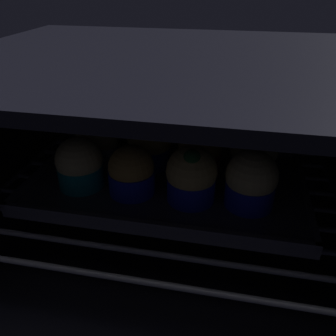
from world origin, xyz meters
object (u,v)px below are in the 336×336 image
baking_tray (168,182)px  muffin_row1_col3 (253,152)px  muffin_row0_col2 (191,176)px  muffin_row0_col1 (131,172)px  muffin_row1_col0 (98,141)px  muffin_row0_col0 (80,165)px  muffin_row1_col1 (150,143)px  muffin_row1_col2 (200,149)px  muffin_row0_col3 (251,181)px

baking_tray → muffin_row1_col3: muffin_row1_col3 is taller
muffin_row0_col2 → baking_tray: bearing=132.8°
muffin_row0_col1 → muffin_row1_col0: (-8.73, 8.78, 0.38)cm
muffin_row1_col3 → muffin_row0_col2: bearing=-134.1°
muffin_row0_col0 → muffin_row0_col2: 17.60cm
muffin_row0_col1 → muffin_row1_col1: 9.02cm
muffin_row0_col2 → muffin_row1_col2: (0.15, 8.92, 0.05)cm
muffin_row0_col2 → muffin_row1_col1: bearing=132.9°
baking_tray → muffin_row0_col2: size_ratio=4.87×
muffin_row0_col0 → muffin_row0_col3: bearing=-0.1°
muffin_row0_col1 → muffin_row1_col2: (9.33, 8.65, 0.57)cm
baking_tray → muffin_row1_col2: muffin_row1_col2 is taller
muffin_row0_col3 → muffin_row1_col3: size_ratio=0.95×
muffin_row1_col0 → muffin_row1_col1: (9.32, 0.20, 0.25)cm
muffin_row0_col1 → muffin_row1_col1: (0.59, 8.97, 0.64)cm
muffin_row1_col3 → muffin_row0_col3: bearing=-92.4°
muffin_row1_col0 → baking_tray: bearing=-17.6°
muffin_row1_col1 → muffin_row1_col3: 17.45cm
baking_tray → muffin_row1_col0: size_ratio=5.03×
muffin_row0_col1 → muffin_row1_col0: muffin_row1_col0 is taller
muffin_row0_col2 → muffin_row1_col2: size_ratio=1.03×
muffin_row0_col2 → muffin_row1_col3: (8.87, 9.14, 0.28)cm
muffin_row0_col0 → muffin_row1_col0: 8.60cm
muffin_row0_col1 → muffin_row1_col0: size_ratio=0.89×
muffin_row0_col3 → muffin_row1_col2: same height
muffin_row0_col0 → muffin_row0_col3: 26.09cm
muffin_row0_col3 → muffin_row1_col3: muffin_row1_col3 is taller
muffin_row1_col1 → muffin_row1_col2: size_ratio=1.05×
baking_tray → muffin_row0_col0: (-13.15, -4.34, 4.20)cm
muffin_row0_col1 → muffin_row1_col3: (18.04, 8.87, 0.81)cm
muffin_row0_col2 → muffin_row1_col3: muffin_row1_col3 is taller
muffin_row1_col1 → muffin_row1_col2: 8.74cm
muffin_row0_col0 → muffin_row1_col2: size_ratio=0.94×
muffin_row1_col0 → muffin_row0_col0: bearing=-87.9°
baking_tray → muffin_row0_col3: (12.94, -4.38, 4.46)cm
muffin_row0_col1 → muffin_row0_col2: 9.20cm
muffin_row0_col2 → muffin_row0_col3: 8.51cm
muffin_row0_col2 → muffin_row0_col3: (8.50, 0.41, -0.06)cm
muffin_row0_col0 → muffin_row1_col3: bearing=18.2°
muffin_row0_col1 → muffin_row0_col3: 17.68cm
muffin_row1_col2 → muffin_row1_col3: 8.72cm
muffin_row1_col0 → muffin_row1_col2: size_ratio=1.00×
muffin_row1_col0 → muffin_row1_col1: muffin_row1_col1 is taller
muffin_row1_col2 → muffin_row0_col3: bearing=-45.6°
muffin_row0_col0 → muffin_row1_col0: muffin_row1_col0 is taller
muffin_row1_col0 → muffin_row1_col2: 18.06cm
baking_tray → muffin_row0_col0: muffin_row0_col0 is taller
muffin_row0_col3 → muffin_row1_col2: size_ratio=0.99×
muffin_row1_col3 → muffin_row1_col1: bearing=179.6°
muffin_row1_col0 → muffin_row1_col2: same height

